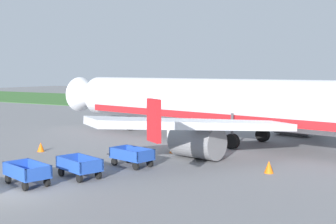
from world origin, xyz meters
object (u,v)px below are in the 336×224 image
baggage_cart_far_end (132,156)px  traffic_cone_near_plane (41,147)px  airplane (232,104)px  service_truck_beside_carts (188,136)px  traffic_cone_by_carts (269,167)px  traffic_cone_mid_apron (173,148)px  baggage_cart_fourth_in_row (79,166)px  baggage_cart_third_in_row (27,173)px

baggage_cart_far_end → traffic_cone_near_plane: baggage_cart_far_end is taller
airplane → baggage_cart_far_end: (-1.65, -10.91, -2.45)m
service_truck_beside_carts → traffic_cone_by_carts: (6.90, -3.34, -0.75)m
traffic_cone_near_plane → traffic_cone_mid_apron: traffic_cone_mid_apron is taller
service_truck_beside_carts → traffic_cone_near_plane: (-8.83, -5.29, -0.77)m
traffic_cone_mid_apron → traffic_cone_by_carts: 7.97m
baggage_cart_far_end → traffic_cone_by_carts: bearing=18.3°
traffic_cone_mid_apron → baggage_cart_fourth_in_row: bearing=-94.0°
baggage_cart_far_end → traffic_cone_near_plane: (-8.23, 0.54, -0.27)m
baggage_cart_fourth_in_row → traffic_cone_by_carts: 10.28m
baggage_cart_third_in_row → service_truck_beside_carts: 12.29m
baggage_cart_far_end → traffic_cone_near_plane: size_ratio=5.53×
airplane → baggage_cart_third_in_row: 17.65m
airplane → baggage_cart_far_end: size_ratio=10.35×
traffic_cone_near_plane → baggage_cart_fourth_in_row: bearing=-29.5°
baggage_cart_third_in_row → airplane: bearing=78.5°
baggage_cart_far_end → traffic_cone_near_plane: bearing=176.3°
airplane → traffic_cone_by_carts: airplane is taller
baggage_cart_third_in_row → baggage_cart_far_end: bearing=73.5°
service_truck_beside_carts → traffic_cone_near_plane: bearing=-149.1°
baggage_cart_third_in_row → baggage_cart_fourth_in_row: bearing=65.3°
baggage_cart_fourth_in_row → traffic_cone_near_plane: (-7.54, 4.26, -0.27)m
baggage_cart_fourth_in_row → traffic_cone_mid_apron: baggage_cart_fourth_in_row is taller
traffic_cone_by_carts → baggage_cart_far_end: bearing=-161.7°
baggage_cart_third_in_row → traffic_cone_by_carts: (9.33, 8.69, -0.26)m
baggage_cart_fourth_in_row → traffic_cone_mid_apron: bearing=86.0°
baggage_cart_fourth_in_row → baggage_cart_far_end: (0.69, 3.73, 0.00)m
baggage_cart_far_end → traffic_cone_by_carts: 7.90m
service_truck_beside_carts → traffic_cone_near_plane: 10.32m
baggage_cart_fourth_in_row → service_truck_beside_carts: service_truck_beside_carts is taller
airplane → traffic_cone_mid_apron: 6.79m
service_truck_beside_carts → traffic_cone_mid_apron: (-0.69, -0.89, -0.74)m
baggage_cart_far_end → traffic_cone_mid_apron: 4.94m
service_truck_beside_carts → airplane: bearing=78.3°
airplane → baggage_cart_third_in_row: (-3.49, -17.12, -2.45)m
baggage_cart_third_in_row → traffic_cone_mid_apron: 11.28m
airplane → service_truck_beside_carts: bearing=-101.7°
baggage_cart_fourth_in_row → traffic_cone_by_carts: bearing=37.2°
traffic_cone_mid_apron → traffic_cone_near_plane: bearing=-151.6°
traffic_cone_near_plane → traffic_cone_by_carts: 15.84m
baggage_cart_fourth_in_row → traffic_cone_near_plane: size_ratio=5.51×
baggage_cart_third_in_row → traffic_cone_mid_apron: size_ratio=5.00×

